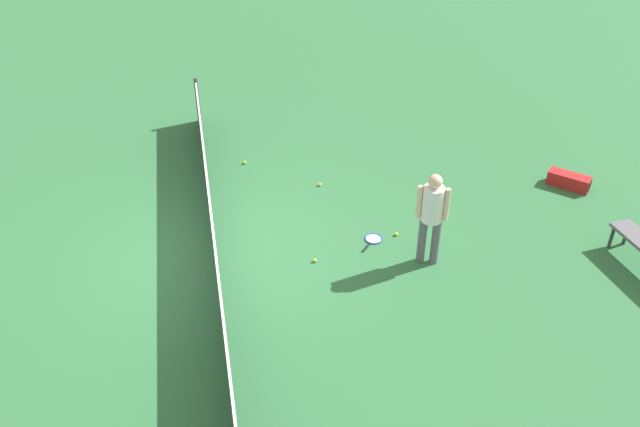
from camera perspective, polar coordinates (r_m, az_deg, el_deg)
ground_plane at (r=11.89m, az=-8.70°, el=-3.26°), size 40.00×40.00×0.00m
court_net at (r=11.59m, az=-8.91°, el=-1.30°), size 10.09×0.09×1.07m
player_near_side at (r=11.12m, az=9.29°, el=0.13°), size 0.44×0.52×1.70m
tennis_racket_near_player at (r=12.07m, az=4.41°, el=-2.17°), size 0.56×0.51×0.03m
tennis_ball_near_player at (r=12.21m, az=6.36°, el=-1.71°), size 0.07×0.07×0.07m
tennis_ball_by_net at (r=14.30m, az=-6.28°, el=4.24°), size 0.07×0.07×0.07m
tennis_ball_midcourt at (r=13.49m, az=-0.01°, el=2.43°), size 0.07×0.07×0.07m
tennis_ball_baseline at (r=11.55m, az=-0.43°, el=-3.91°), size 0.07×0.07×0.07m
equipment_bag at (r=14.26m, az=20.11°, el=2.55°), size 0.75×0.77×0.28m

